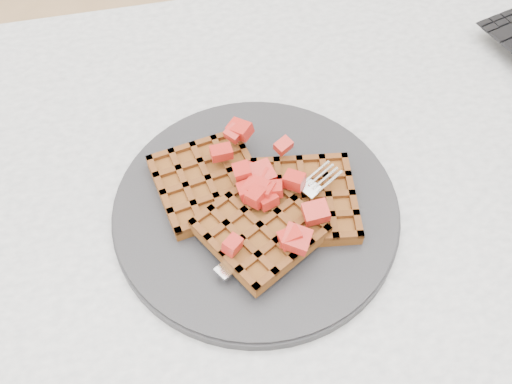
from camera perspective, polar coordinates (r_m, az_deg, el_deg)
table at (r=0.73m, az=9.21°, el=-6.08°), size 1.20×0.80×0.75m
plate at (r=0.61m, az=0.00°, el=-1.71°), size 0.31×0.31×0.02m
waffles at (r=0.60m, az=0.10°, el=-0.99°), size 0.22×0.21×0.03m
strawberry_pile at (r=0.58m, az=0.00°, el=0.80°), size 0.15×0.15×0.02m
fork at (r=0.59m, az=3.20°, el=-2.56°), size 0.16×0.12×0.02m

